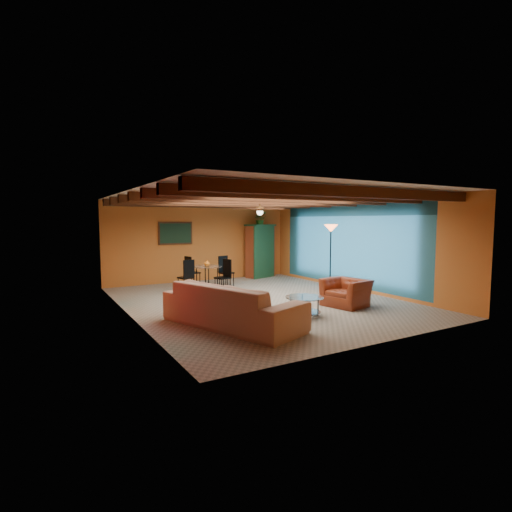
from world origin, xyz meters
TOP-DOWN VIEW (x-y plane):
  - room at (0.00, 0.11)m, footprint 6.52×8.01m
  - sofa at (-1.68, -1.79)m, footprint 2.08×3.14m
  - armchair at (1.52, -1.54)m, footprint 1.07×1.17m
  - coffee_table at (0.05, -1.83)m, footprint 1.04×1.04m
  - dining_table at (-0.46, 2.38)m, footprint 2.21×2.21m
  - armoire at (2.20, 3.70)m, footprint 1.18×0.84m
  - floor_lamp at (2.42, 0.10)m, footprint 0.46×0.46m
  - ceiling_fan at (0.00, 0.00)m, footprint 1.50×1.50m
  - painting at (-0.90, 3.96)m, footprint 1.05×0.03m
  - potted_plant at (2.20, 3.70)m, footprint 0.56×0.52m
  - vase at (-0.46, 2.38)m, footprint 0.23×0.23m

SIDE VIEW (x-z plane):
  - coffee_table at x=0.05m, z-range 0.00..0.43m
  - armchair at x=1.52m, z-range 0.00..0.66m
  - sofa at x=-1.68m, z-range 0.00..0.85m
  - dining_table at x=-0.46m, z-range 0.00..0.96m
  - armoire at x=2.20m, z-range 0.00..1.87m
  - floor_lamp at x=2.42m, z-range 0.00..1.97m
  - vase at x=-0.46m, z-range 0.96..1.14m
  - painting at x=-0.90m, z-range 1.32..1.97m
  - potted_plant at x=2.20m, z-range 1.87..2.37m
  - ceiling_fan at x=0.00m, z-range 2.14..2.58m
  - room at x=0.00m, z-range 1.01..3.72m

